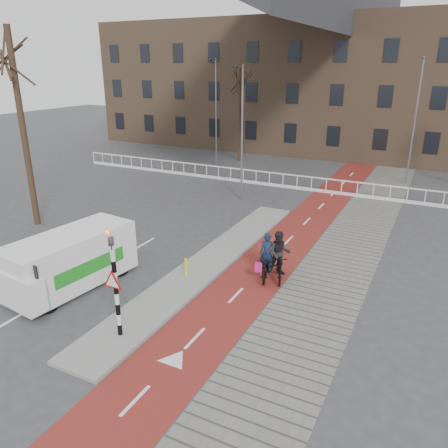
% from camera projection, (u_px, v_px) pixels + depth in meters
% --- Properties ---
extents(ground, '(120.00, 120.00, 0.00)m').
position_uv_depth(ground, '(172.00, 312.00, 15.07)').
color(ground, '#38383A').
rests_on(ground, ground).
extents(bike_lane, '(2.50, 60.00, 0.01)m').
position_uv_depth(bike_lane, '(301.00, 227.00, 22.82)').
color(bike_lane, maroon).
rests_on(bike_lane, ground).
extents(sidewalk, '(3.00, 60.00, 0.01)m').
position_uv_depth(sidewalk, '(356.00, 236.00, 21.64)').
color(sidewalk, slate).
rests_on(sidewalk, ground).
extents(curb_island, '(1.80, 16.00, 0.12)m').
position_uv_depth(curb_island, '(209.00, 262.00, 18.70)').
color(curb_island, gray).
rests_on(curb_island, ground).
extents(traffic_signal, '(0.80, 0.80, 3.68)m').
position_uv_depth(traffic_signal, '(115.00, 281.00, 12.94)').
color(traffic_signal, black).
rests_on(traffic_signal, curb_island).
extents(bollard, '(0.12, 0.12, 0.71)m').
position_uv_depth(bollard, '(186.00, 267.00, 17.29)').
color(bollard, yellow).
rests_on(bollard, curb_island).
extents(cyclist_near, '(1.05, 1.90, 1.89)m').
position_uv_depth(cyclist_near, '(267.00, 263.00, 17.22)').
color(cyclist_near, black).
rests_on(cyclist_near, bike_lane).
extents(cyclist_far, '(1.23, 1.93, 2.00)m').
position_uv_depth(cyclist_far, '(279.00, 260.00, 17.06)').
color(cyclist_far, black).
rests_on(cyclist_far, bike_lane).
extents(van, '(2.56, 5.14, 2.12)m').
position_uv_depth(van, '(71.00, 260.00, 16.42)').
color(van, white).
rests_on(van, ground).
extents(railing, '(28.00, 0.10, 0.99)m').
position_uv_depth(railing, '(243.00, 178.00, 31.32)').
color(railing, silver).
rests_on(railing, ground).
extents(townhouse_row, '(46.00, 10.00, 15.90)m').
position_uv_depth(townhouse_row, '(331.00, 66.00, 40.45)').
color(townhouse_row, '#7F6047').
rests_on(townhouse_row, ground).
extents(tree_left, '(0.31, 0.31, 9.77)m').
position_uv_depth(tree_left, '(23.00, 131.00, 21.67)').
color(tree_left, black).
rests_on(tree_left, ground).
extents(tree_mid, '(0.26, 0.26, 7.90)m').
position_uv_depth(tree_mid, '(240.00, 115.00, 37.03)').
color(tree_mid, black).
rests_on(tree_mid, ground).
extents(streetlight_near, '(0.12, 0.12, 8.00)m').
position_uv_depth(streetlight_near, '(242.00, 136.00, 26.12)').
color(streetlight_near, slate).
rests_on(streetlight_near, ground).
extents(streetlight_left, '(0.12, 0.12, 8.44)m').
position_uv_depth(streetlight_left, '(216.00, 114.00, 35.37)').
color(streetlight_left, slate).
rests_on(streetlight_left, ground).
extents(streetlight_right, '(0.12, 0.12, 8.49)m').
position_uv_depth(streetlight_right, '(414.00, 123.00, 29.74)').
color(streetlight_right, slate).
rests_on(streetlight_right, ground).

